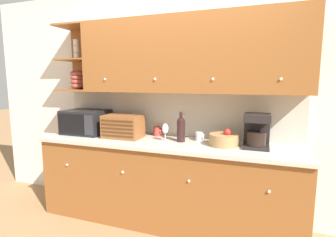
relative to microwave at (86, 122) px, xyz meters
The scene contains 13 objects.
ground_plane 1.50m from the microwave, 13.10° to the left, with size 24.00×24.00×0.00m, color #9E754C.
wall_back 1.11m from the microwave, 14.65° to the left, with size 5.18×0.06×2.60m.
counter_unit 1.20m from the microwave, ahead, with size 2.80×0.64×0.91m.
backsplash_panel 1.08m from the microwave, 12.79° to the left, with size 2.78×0.01×0.51m.
upper_cabinets 1.42m from the microwave, ahead, with size 2.78×0.38×0.77m.
microwave is the anchor object (origin of this frame).
bread_box 0.55m from the microwave, ahead, with size 0.42×0.27×0.26m.
mug 0.89m from the microwave, 10.36° to the left, with size 0.10×0.09×0.11m.
wine_glass 1.05m from the microwave, ahead, with size 0.07×0.07×0.19m.
wine_bottle 1.21m from the microwave, ahead, with size 0.09×0.09×0.31m.
mug_blue_second 1.39m from the microwave, ahead, with size 0.09×0.08×0.09m.
fruit_basket 1.66m from the microwave, ahead, with size 0.29×0.29×0.18m.
coffee_maker 1.96m from the microwave, ahead, with size 0.24×0.24×0.33m.
Camera 1 is at (0.94, -2.85, 1.55)m, focal length 28.00 mm.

